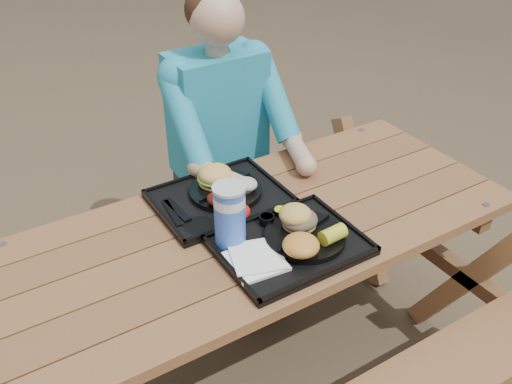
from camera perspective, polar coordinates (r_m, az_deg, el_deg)
ground at (r=2.45m, az=-0.00°, el=-17.41°), size 60.00×60.00×0.00m
picnic_table at (r=2.17m, az=-0.00°, el=-11.18°), size 1.80×1.49×0.75m
tray_near at (r=1.82m, az=3.38°, el=-5.42°), size 0.45×0.35×0.02m
tray_far at (r=2.03m, az=-3.65°, el=-0.72°), size 0.45×0.35×0.02m
plate_near at (r=1.83m, az=4.91°, el=-4.43°), size 0.26×0.26×0.02m
plate_far at (r=2.04m, az=-3.06°, el=0.13°), size 0.26×0.26×0.02m
napkin_stack at (r=1.73m, az=-0.01°, el=-6.83°), size 0.17×0.17×0.02m
soda_cup at (r=1.76m, az=-2.64°, el=-2.43°), size 0.10×0.10×0.20m
condiment_bbq at (r=1.88m, az=1.08°, el=-2.78°), size 0.05×0.05×0.03m
condiment_mustard at (r=1.91m, az=2.49°, el=-2.10°), size 0.05×0.05×0.03m
sandwich at (r=1.82m, az=4.41°, el=-1.91°), size 0.11×0.11×0.12m
mac_cheese at (r=1.73m, az=4.53°, el=-5.33°), size 0.11×0.11×0.06m
corn_cob at (r=1.79m, az=7.70°, el=-4.23°), size 0.09×0.09×0.05m
cutlery_far at (r=1.97m, az=-7.93°, el=-1.74°), size 0.04×0.16×0.01m
burger at (r=2.03m, az=-4.11°, el=2.17°), size 0.12×0.12×0.11m
baked_beans at (r=1.95m, az=-3.72°, el=-0.65°), size 0.08×0.08×0.04m
potato_salad at (r=2.01m, az=-0.98°, el=0.77°), size 0.08×0.08×0.04m
diner at (r=2.48m, az=-3.48°, el=2.94°), size 0.48×0.84×1.28m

